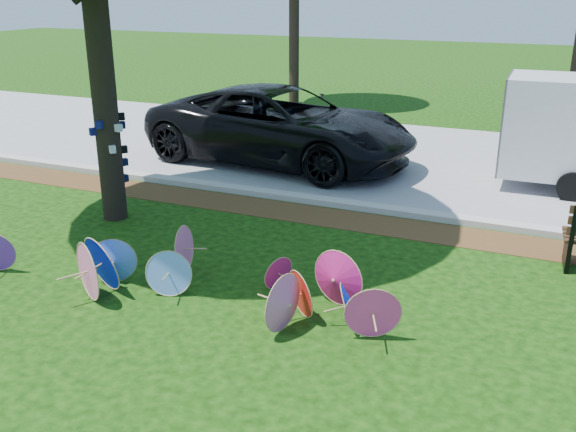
# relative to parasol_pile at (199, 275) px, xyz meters

# --- Properties ---
(ground) EXTENTS (90.00, 90.00, 0.00)m
(ground) POSITION_rel_parasol_pile_xyz_m (0.25, -0.67, -0.37)
(ground) COLOR black
(ground) RESTS_ON ground
(mulch_strip) EXTENTS (90.00, 1.00, 0.01)m
(mulch_strip) POSITION_rel_parasol_pile_xyz_m (0.25, 3.83, -0.37)
(mulch_strip) COLOR #472D16
(mulch_strip) RESTS_ON ground
(curb) EXTENTS (90.00, 0.30, 0.12)m
(curb) POSITION_rel_parasol_pile_xyz_m (0.25, 4.53, -0.31)
(curb) COLOR #B7B5AD
(curb) RESTS_ON ground
(street) EXTENTS (90.00, 8.00, 0.01)m
(street) POSITION_rel_parasol_pile_xyz_m (0.25, 8.68, -0.37)
(street) COLOR gray
(street) RESTS_ON ground
(parasol_pile) EXTENTS (6.49, 1.93, 0.85)m
(parasol_pile) POSITION_rel_parasol_pile_xyz_m (0.00, 0.00, 0.00)
(parasol_pile) COLOR #FE3C95
(parasol_pile) RESTS_ON ground
(black_van) EXTENTS (6.83, 3.70, 1.82)m
(black_van) POSITION_rel_parasol_pile_xyz_m (-1.94, 7.09, 0.54)
(black_van) COLOR black
(black_van) RESTS_ON ground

